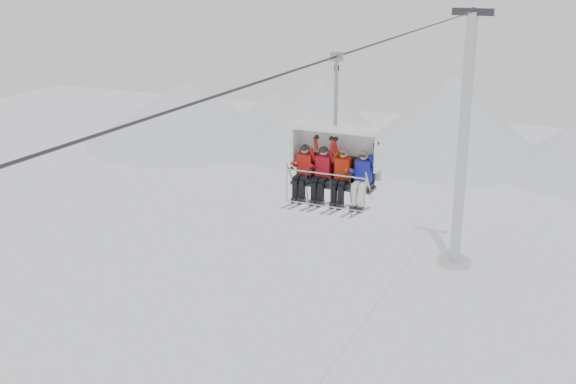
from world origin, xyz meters
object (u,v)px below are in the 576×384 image
at_px(skier_far_right, 362,177).
at_px(skier_far_left, 304,170).
at_px(skier_center_right, 342,174).
at_px(lift_tower_right, 462,161).
at_px(chairlift_carrier, 336,154).
at_px(skier_center_left, 322,172).

bearing_deg(skier_far_right, skier_far_left, -179.98).
distance_m(skier_far_left, skier_center_right, 1.11).
distance_m(lift_tower_right, skier_far_left, 19.63).
bearing_deg(lift_tower_right, chairlift_carrier, -90.00).
bearing_deg(skier_center_right, lift_tower_right, 90.83).
height_order(lift_tower_right, skier_far_left, lift_tower_right).
height_order(lift_tower_right, skier_center_right, lift_tower_right).
xyz_separation_m(lift_tower_right, skier_center_right, (0.28, -19.10, 4.44)).
height_order(lift_tower_right, skier_far_right, lift_tower_right).
height_order(skier_far_left, skier_center_left, skier_center_left).
bearing_deg(chairlift_carrier, skier_center_left, -133.43).
bearing_deg(skier_center_right, chairlift_carrier, 132.50).
height_order(chairlift_carrier, skier_center_right, chairlift_carrier).
relative_size(chairlift_carrier, skier_center_left, 2.36).
xyz_separation_m(skier_center_left, skier_center_right, (0.57, 0.00, 0.00)).
bearing_deg(skier_far_right, chairlift_carrier, 160.22).
distance_m(chairlift_carrier, skier_far_left, 1.00).
xyz_separation_m(lift_tower_right, skier_far_left, (-0.83, -19.10, 4.44)).
height_order(skier_center_left, skier_far_right, same).
relative_size(chairlift_carrier, skier_center_right, 2.36).
distance_m(lift_tower_right, skier_center_left, 19.61).
xyz_separation_m(lift_tower_right, chairlift_carrier, (0.00, -18.80, 4.91)).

